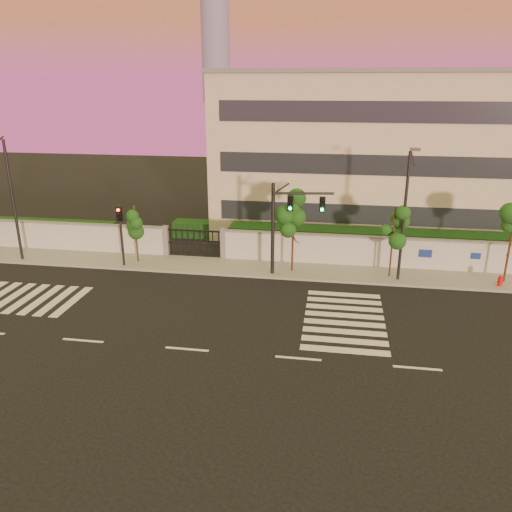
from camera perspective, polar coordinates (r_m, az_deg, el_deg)
The scene contains 14 objects.
ground at distance 22.98m, azimuth -7.88°, elevation -10.51°, with size 120.00×120.00×0.00m, color black.
sidewalk at distance 32.19m, azimuth -2.56°, elevation -1.27°, with size 60.00×3.00×0.15m, color gray.
perimeter_wall at distance 33.23m, azimuth -1.89°, elevation 1.22°, with size 60.00×0.36×2.20m.
hedge_row at distance 35.71m, azimuth 0.62°, elevation 2.09°, with size 41.00×4.25×1.80m.
institutional_building at distance 41.43m, azimuth 13.20°, elevation 11.54°, with size 24.40×12.40×12.25m.
road_markings at distance 26.59m, azimuth -8.85°, elevation -6.22°, with size 57.00×7.62×0.02m.
street_tree_c at distance 33.08m, azimuth -13.62°, elevation 3.91°, with size 1.36×1.08×3.95m.
street_tree_d at distance 30.36m, azimuth 4.33°, elevation 4.71°, with size 1.61×1.28×5.10m.
street_tree_e at distance 30.60m, azimuth 15.50°, elevation 3.28°, with size 1.37×1.09×4.47m.
traffic_signal_main at distance 29.80m, azimuth 3.34°, elevation 4.27°, with size 3.66×0.62×5.79m.
traffic_signal_secondary at distance 32.67m, azimuth -15.20°, elevation 3.05°, with size 0.32×0.32×4.11m.
streetlight_west at distance 35.74m, azimuth -26.26°, elevation 6.27°, with size 0.50×2.02×8.39m.
streetlight_east at distance 29.79m, azimuth 16.65°, elevation 4.94°, with size 0.49×1.96×8.13m.
fire_hydrant at distance 32.21m, azimuth 26.11°, elevation -2.67°, with size 0.32×0.30×0.81m.
Camera 1 is at (6.19, -19.02, 11.32)m, focal length 35.00 mm.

